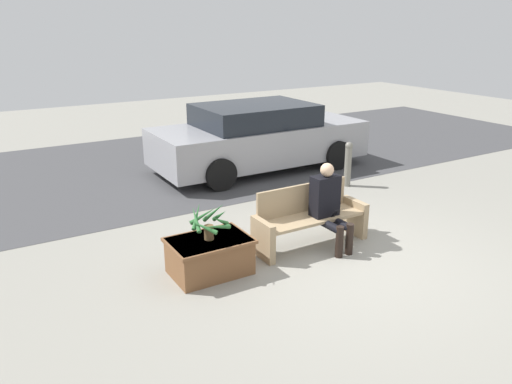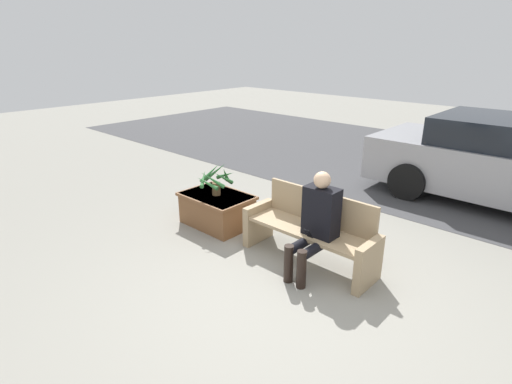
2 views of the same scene
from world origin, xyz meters
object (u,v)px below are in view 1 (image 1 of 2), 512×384
at_px(person_seated, 329,203).
at_px(planter_box, 210,255).
at_px(potted_plant, 209,222).
at_px(bench, 309,218).
at_px(parked_car, 258,137).
at_px(bollard_post, 348,163).

height_order(person_seated, planter_box, person_seated).
bearing_deg(potted_plant, bench, 2.88).
relative_size(person_seated, parked_car, 0.26).
bearing_deg(planter_box, potted_plant, -104.76).
xyz_separation_m(planter_box, potted_plant, (-0.00, -0.01, 0.44)).
relative_size(bench, planter_box, 1.68).
bearing_deg(bench, parked_car, 69.42).
xyz_separation_m(planter_box, bollard_post, (3.75, 1.82, 0.20)).
height_order(bench, potted_plant, potted_plant).
xyz_separation_m(parked_car, bollard_post, (0.83, -1.88, -0.23)).
bearing_deg(potted_plant, person_seated, -3.48).
bearing_deg(person_seated, bench, 135.29).
relative_size(bench, potted_plant, 3.18).
relative_size(bench, person_seated, 1.41).
bearing_deg(bollard_post, bench, -141.49).
xyz_separation_m(planter_box, parked_car, (2.92, 3.70, 0.44)).
distance_m(planter_box, parked_car, 4.73).
xyz_separation_m(potted_plant, parked_car, (2.92, 3.70, -0.00)).
distance_m(person_seated, parked_car, 3.99).
height_order(bench, bollard_post, bollard_post).
relative_size(person_seated, potted_plant, 2.25).
xyz_separation_m(bench, person_seated, (0.19, -0.18, 0.24)).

